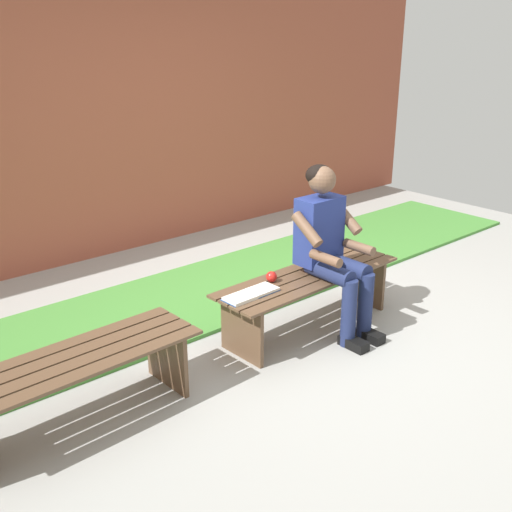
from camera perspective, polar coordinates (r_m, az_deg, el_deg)
The scene contains 8 objects.
ground_plane at distance 3.56m, azimuth 5.81°, elevation -17.02°, with size 10.00×7.00×0.04m, color #9E9E99.
grass_strip at distance 4.91m, azimuth -11.35°, elevation -5.59°, with size 9.00×1.24×0.03m, color #478C38.
brick_wall at distance 6.07m, azimuth -16.33°, elevation 12.60°, with size 9.50×0.24×2.78m, color #9E4C38.
bench_near at distance 4.56m, azimuth 4.96°, elevation -3.00°, with size 1.58×0.50×0.43m.
bench_far at distance 3.61m, azimuth -16.54°, elevation -10.62°, with size 1.47×0.50×0.43m.
person_seated at distance 4.45m, azimuth 7.01°, elevation 1.13°, with size 0.50×0.69×1.24m.
apple at distance 4.37m, azimuth 1.46°, elevation -1.95°, with size 0.08×0.08×0.08m, color red.
book_open at distance 4.16m, azimuth -0.44°, elevation -3.60°, with size 0.42×0.17×0.02m.
Camera 1 is at (3.02, 2.90, 2.14)m, focal length 42.67 mm.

